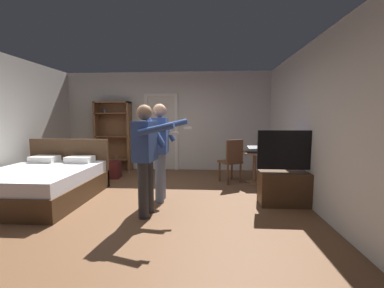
{
  "coord_description": "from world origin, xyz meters",
  "views": [
    {
      "loc": [
        1.15,
        -3.99,
        1.47
      ],
      "look_at": [
        0.87,
        0.26,
        1.01
      ],
      "focal_mm": 23.0,
      "sensor_mm": 36.0,
      "label": 1
    }
  ],
  "objects_px": {
    "laptop": "(254,150)",
    "suitcase_dark": "(108,170)",
    "bookshelf": "(114,133)",
    "person_striped_shirt": "(161,145)",
    "wooden_chair": "(232,159)",
    "person_blue_shirt": "(146,153)",
    "bed": "(44,183)",
    "bottle_on_table": "(262,149)",
    "tv_flatscreen": "(290,183)",
    "side_table": "(255,162)"
  },
  "relations": [
    {
      "from": "bookshelf",
      "to": "person_blue_shirt",
      "type": "distance_m",
      "value": 3.57
    },
    {
      "from": "person_blue_shirt",
      "to": "person_striped_shirt",
      "type": "height_order",
      "value": "person_striped_shirt"
    },
    {
      "from": "bed",
      "to": "person_striped_shirt",
      "type": "relative_size",
      "value": 1.14
    },
    {
      "from": "bed",
      "to": "bottle_on_table",
      "type": "bearing_deg",
      "value": 17.21
    },
    {
      "from": "tv_flatscreen",
      "to": "bed",
      "type": "bearing_deg",
      "value": 179.73
    },
    {
      "from": "wooden_chair",
      "to": "person_striped_shirt",
      "type": "bearing_deg",
      "value": -137.36
    },
    {
      "from": "wooden_chair",
      "to": "person_blue_shirt",
      "type": "bearing_deg",
      "value": -127.0
    },
    {
      "from": "person_blue_shirt",
      "to": "suitcase_dark",
      "type": "xyz_separation_m",
      "value": [
        -1.51,
        2.2,
        -0.75
      ]
    },
    {
      "from": "bottle_on_table",
      "to": "person_blue_shirt",
      "type": "distance_m",
      "value": 2.83
    },
    {
      "from": "bookshelf",
      "to": "bottle_on_table",
      "type": "xyz_separation_m",
      "value": [
        3.81,
        -1.25,
        -0.24
      ]
    },
    {
      "from": "bookshelf",
      "to": "person_striped_shirt",
      "type": "distance_m",
      "value": 3.05
    },
    {
      "from": "wooden_chair",
      "to": "bottle_on_table",
      "type": "bearing_deg",
      "value": -3.41
    },
    {
      "from": "bed",
      "to": "suitcase_dark",
      "type": "height_order",
      "value": "bed"
    },
    {
      "from": "bed",
      "to": "person_striped_shirt",
      "type": "bearing_deg",
      "value": 1.81
    },
    {
      "from": "side_table",
      "to": "person_blue_shirt",
      "type": "height_order",
      "value": "person_blue_shirt"
    },
    {
      "from": "tv_flatscreen",
      "to": "bottle_on_table",
      "type": "relative_size",
      "value": 5.66
    },
    {
      "from": "tv_flatscreen",
      "to": "laptop",
      "type": "relative_size",
      "value": 3.56
    },
    {
      "from": "bed",
      "to": "suitcase_dark",
      "type": "relative_size",
      "value": 3.53
    },
    {
      "from": "person_blue_shirt",
      "to": "bottle_on_table",
      "type": "bearing_deg",
      "value": 41.98
    },
    {
      "from": "suitcase_dark",
      "to": "side_table",
      "type": "bearing_deg",
      "value": -8.21
    },
    {
      "from": "laptop",
      "to": "suitcase_dark",
      "type": "xyz_separation_m",
      "value": [
        -3.44,
        0.28,
        -0.55
      ]
    },
    {
      "from": "person_blue_shirt",
      "to": "bed",
      "type": "bearing_deg",
      "value": 163.54
    },
    {
      "from": "side_table",
      "to": "person_striped_shirt",
      "type": "height_order",
      "value": "person_striped_shirt"
    },
    {
      "from": "wooden_chair",
      "to": "laptop",
      "type": "bearing_deg",
      "value": -0.19
    },
    {
      "from": "person_blue_shirt",
      "to": "person_striped_shirt",
      "type": "distance_m",
      "value": 0.68
    },
    {
      "from": "person_blue_shirt",
      "to": "person_striped_shirt",
      "type": "bearing_deg",
      "value": 82.44
    },
    {
      "from": "side_table",
      "to": "tv_flatscreen",
      "type": "bearing_deg",
      "value": -76.32
    },
    {
      "from": "tv_flatscreen",
      "to": "wooden_chair",
      "type": "xyz_separation_m",
      "value": [
        -0.84,
        1.34,
        0.16
      ]
    },
    {
      "from": "suitcase_dark",
      "to": "person_blue_shirt",
      "type": "bearing_deg",
      "value": -59.9
    },
    {
      "from": "bookshelf",
      "to": "person_striped_shirt",
      "type": "xyz_separation_m",
      "value": [
        1.8,
        -2.46,
        -0.04
      ]
    },
    {
      "from": "laptop",
      "to": "bottle_on_table",
      "type": "height_order",
      "value": "bottle_on_table"
    },
    {
      "from": "side_table",
      "to": "suitcase_dark",
      "type": "xyz_separation_m",
      "value": [
        -3.47,
        0.24,
        -0.26
      ]
    },
    {
      "from": "person_blue_shirt",
      "to": "person_striped_shirt",
      "type": "relative_size",
      "value": 0.97
    },
    {
      "from": "bookshelf",
      "to": "bottle_on_table",
      "type": "relative_size",
      "value": 8.52
    },
    {
      "from": "bed",
      "to": "side_table",
      "type": "xyz_separation_m",
      "value": [
        4.0,
        1.36,
        0.17
      ]
    },
    {
      "from": "side_table",
      "to": "suitcase_dark",
      "type": "bearing_deg",
      "value": 176.12
    },
    {
      "from": "bottle_on_table",
      "to": "person_blue_shirt",
      "type": "height_order",
      "value": "person_blue_shirt"
    },
    {
      "from": "laptop",
      "to": "bottle_on_table",
      "type": "relative_size",
      "value": 1.59
    },
    {
      "from": "laptop",
      "to": "bottle_on_table",
      "type": "distance_m",
      "value": 0.18
    },
    {
      "from": "side_table",
      "to": "bottle_on_table",
      "type": "distance_m",
      "value": 0.36
    },
    {
      "from": "person_blue_shirt",
      "to": "wooden_chair",
      "type": "bearing_deg",
      "value": 53.0
    },
    {
      "from": "side_table",
      "to": "person_blue_shirt",
      "type": "bearing_deg",
      "value": -134.86
    },
    {
      "from": "bed",
      "to": "tv_flatscreen",
      "type": "height_order",
      "value": "tv_flatscreen"
    },
    {
      "from": "laptop",
      "to": "suitcase_dark",
      "type": "bearing_deg",
      "value": 175.38
    },
    {
      "from": "tv_flatscreen",
      "to": "person_blue_shirt",
      "type": "bearing_deg",
      "value": -165.73
    },
    {
      "from": "bottle_on_table",
      "to": "suitcase_dark",
      "type": "height_order",
      "value": "bottle_on_table"
    },
    {
      "from": "person_blue_shirt",
      "to": "bookshelf",
      "type": "bearing_deg",
      "value": 118.66
    },
    {
      "from": "bookshelf",
      "to": "side_table",
      "type": "distance_m",
      "value": 3.89
    },
    {
      "from": "tv_flatscreen",
      "to": "wooden_chair",
      "type": "distance_m",
      "value": 1.59
    },
    {
      "from": "bed",
      "to": "side_table",
      "type": "relative_size",
      "value": 2.79
    }
  ]
}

